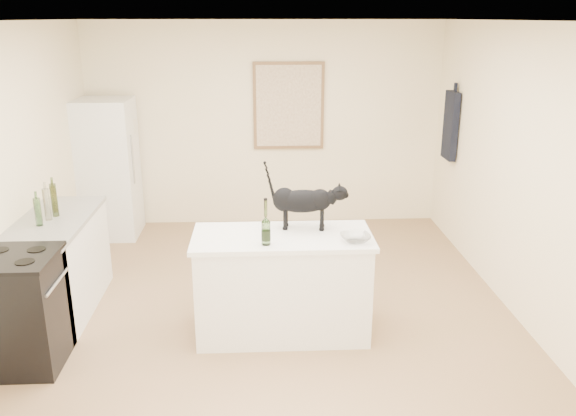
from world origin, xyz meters
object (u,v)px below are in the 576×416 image
at_px(black_cat, 303,204).
at_px(glass_bowl, 355,238).
at_px(wine_bottle, 266,225).
at_px(fridge, 107,169).
at_px(stove, 20,312).

relative_size(black_cat, glass_bowl, 2.59).
relative_size(black_cat, wine_bottle, 1.84).
height_order(fridge, black_cat, fridge).
bearing_deg(glass_bowl, wine_bottle, -177.61).
bearing_deg(black_cat, stove, -158.66).
height_order(stove, black_cat, black_cat).
height_order(stove, glass_bowl, glass_bowl).
bearing_deg(fridge, stove, -90.00).
relative_size(fridge, black_cat, 2.73).
bearing_deg(stove, glass_bowl, 4.84).
bearing_deg(stove, wine_bottle, 5.77).
distance_m(fridge, black_cat, 3.28).
relative_size(stove, fridge, 0.53).
xyz_separation_m(wine_bottle, glass_bowl, (0.72, 0.03, -0.14)).
distance_m(stove, fridge, 2.98).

